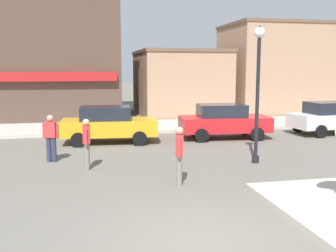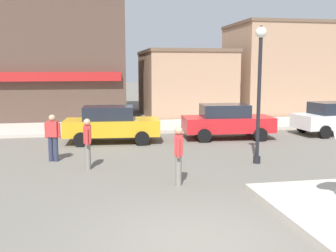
{
  "view_description": "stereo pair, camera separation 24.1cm",
  "coord_description": "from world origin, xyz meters",
  "px_view_note": "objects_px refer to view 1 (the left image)",
  "views": [
    {
      "loc": [
        -2.01,
        -6.59,
        3.18
      ],
      "look_at": [
        0.29,
        4.5,
        1.5
      ],
      "focal_mm": 42.0,
      "sensor_mm": 36.0,
      "label": 1
    },
    {
      "loc": [
        -1.77,
        -6.63,
        3.18
      ],
      "look_at": [
        0.29,
        4.5,
        1.5
      ],
      "focal_mm": 42.0,
      "sensor_mm": 36.0,
      "label": 2
    }
  ],
  "objects_px": {
    "parked_car_nearest": "(108,124)",
    "pedestrian_kerb_side": "(87,142)",
    "lamp_post": "(258,75)",
    "pedestrian_crossing_near": "(51,137)",
    "parked_car_second": "(224,121)",
    "parked_car_third": "(331,117)",
    "pedestrian_crossing_far": "(179,154)"
  },
  "relations": [
    {
      "from": "parked_car_second",
      "to": "parked_car_nearest",
      "type": "bearing_deg",
      "value": 179.71
    },
    {
      "from": "parked_car_third",
      "to": "pedestrian_kerb_side",
      "type": "bearing_deg",
      "value": -158.73
    },
    {
      "from": "parked_car_nearest",
      "to": "pedestrian_crossing_far",
      "type": "bearing_deg",
      "value": -76.74
    },
    {
      "from": "parked_car_second",
      "to": "parked_car_third",
      "type": "height_order",
      "value": "same"
    },
    {
      "from": "parked_car_nearest",
      "to": "lamp_post",
      "type": "bearing_deg",
      "value": -45.0
    },
    {
      "from": "parked_car_second",
      "to": "pedestrian_kerb_side",
      "type": "height_order",
      "value": "pedestrian_kerb_side"
    },
    {
      "from": "parked_car_third",
      "to": "pedestrian_crossing_far",
      "type": "relative_size",
      "value": 2.57
    },
    {
      "from": "lamp_post",
      "to": "pedestrian_crossing_far",
      "type": "bearing_deg",
      "value": -148.1
    },
    {
      "from": "pedestrian_kerb_side",
      "to": "parked_car_nearest",
      "type": "bearing_deg",
      "value": 78.27
    },
    {
      "from": "pedestrian_kerb_side",
      "to": "pedestrian_crossing_far",
      "type": "bearing_deg",
      "value": -41.66
    },
    {
      "from": "parked_car_second",
      "to": "parked_car_third",
      "type": "relative_size",
      "value": 0.99
    },
    {
      "from": "parked_car_nearest",
      "to": "pedestrian_crossing_far",
      "type": "distance_m",
      "value": 6.77
    },
    {
      "from": "pedestrian_crossing_far",
      "to": "pedestrian_kerb_side",
      "type": "height_order",
      "value": "same"
    },
    {
      "from": "lamp_post",
      "to": "parked_car_nearest",
      "type": "bearing_deg",
      "value": 135.0
    },
    {
      "from": "parked_car_nearest",
      "to": "pedestrian_crossing_near",
      "type": "height_order",
      "value": "pedestrian_crossing_near"
    },
    {
      "from": "pedestrian_crossing_near",
      "to": "parked_car_second",
      "type": "bearing_deg",
      "value": 23.01
    },
    {
      "from": "lamp_post",
      "to": "parked_car_third",
      "type": "distance_m",
      "value": 7.99
    },
    {
      "from": "parked_car_third",
      "to": "pedestrian_kerb_side",
      "type": "relative_size",
      "value": 2.57
    },
    {
      "from": "lamp_post",
      "to": "parked_car_second",
      "type": "distance_m",
      "value": 5.13
    },
    {
      "from": "parked_car_nearest",
      "to": "parked_car_second",
      "type": "bearing_deg",
      "value": -0.29
    },
    {
      "from": "parked_car_second",
      "to": "pedestrian_crossing_near",
      "type": "xyz_separation_m",
      "value": [
        -7.28,
        -3.09,
        0.06
      ]
    },
    {
      "from": "parked_car_third",
      "to": "pedestrian_crossing_far",
      "type": "xyz_separation_m",
      "value": [
        -9.14,
        -6.71,
        0.06
      ]
    },
    {
      "from": "pedestrian_crossing_near",
      "to": "parked_car_third",
      "type": "bearing_deg",
      "value": 14.2
    },
    {
      "from": "lamp_post",
      "to": "parked_car_third",
      "type": "relative_size",
      "value": 1.1
    },
    {
      "from": "parked_car_nearest",
      "to": "pedestrian_crossing_near",
      "type": "bearing_deg",
      "value": -123.96
    },
    {
      "from": "parked_car_nearest",
      "to": "pedestrian_crossing_far",
      "type": "relative_size",
      "value": 2.55
    },
    {
      "from": "parked_car_third",
      "to": "pedestrian_crossing_far",
      "type": "height_order",
      "value": "pedestrian_crossing_far"
    },
    {
      "from": "parked_car_nearest",
      "to": "pedestrian_kerb_side",
      "type": "bearing_deg",
      "value": -101.73
    },
    {
      "from": "parked_car_third",
      "to": "pedestrian_crossing_far",
      "type": "bearing_deg",
      "value": -143.71
    },
    {
      "from": "lamp_post",
      "to": "parked_car_second",
      "type": "bearing_deg",
      "value": 83.59
    },
    {
      "from": "lamp_post",
      "to": "parked_car_third",
      "type": "xyz_separation_m",
      "value": [
        6.03,
        4.78,
        -2.15
      ]
    },
    {
      "from": "parked_car_third",
      "to": "pedestrian_crossing_far",
      "type": "distance_m",
      "value": 11.34
    }
  ]
}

